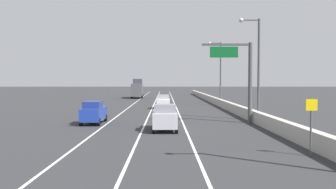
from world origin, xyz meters
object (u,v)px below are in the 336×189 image
object	(u,v)px
car_silver_2	(164,117)
speed_advisory_sign	(311,123)
car_blue_0	(94,112)
car_white_1	(163,102)
lamp_post_right_second	(256,62)
overhead_sign_gantry	(242,72)
box_truck	(137,89)
lamp_post_right_third	(219,69)

from	to	relation	value
car_silver_2	speed_advisory_sign	bearing A→B (deg)	-51.07
speed_advisory_sign	car_blue_0	size ratio (longest dim) A/B	0.68
speed_advisory_sign	car_white_1	distance (m)	32.13
car_blue_0	car_white_1	size ratio (longest dim) A/B	1.00
lamp_post_right_second	car_silver_2	size ratio (longest dim) A/B	2.33
car_white_1	car_blue_0	bearing A→B (deg)	-110.29
overhead_sign_gantry	car_blue_0	bearing A→B (deg)	-178.67
speed_advisory_sign	car_silver_2	world-z (taller)	speed_advisory_sign
speed_advisory_sign	car_white_1	world-z (taller)	speed_advisory_sign
speed_advisory_sign	car_white_1	bearing A→B (deg)	104.13
car_blue_0	box_truck	xyz separation A→B (m)	(0.30, 47.01, 0.96)
overhead_sign_gantry	car_blue_0	world-z (taller)	overhead_sign_gantry
lamp_post_right_third	car_white_1	distance (m)	12.03
overhead_sign_gantry	lamp_post_right_third	xyz separation A→B (m)	(1.49, 23.38, 1.11)
lamp_post_right_third	car_silver_2	distance (m)	29.84
car_silver_2	lamp_post_right_second	bearing A→B (deg)	37.65
speed_advisory_sign	car_blue_0	world-z (taller)	speed_advisory_sign
overhead_sign_gantry	lamp_post_right_second	distance (m)	3.18
car_blue_0	box_truck	world-z (taller)	box_truck
car_white_1	box_truck	xyz separation A→B (m)	(-6.06, 29.81, 1.02)
overhead_sign_gantry	lamp_post_right_third	distance (m)	23.45
car_white_1	overhead_sign_gantry	bearing A→B (deg)	-66.34
lamp_post_right_second	car_blue_0	world-z (taller)	lamp_post_right_second
lamp_post_right_third	box_truck	world-z (taller)	lamp_post_right_third
car_white_1	car_silver_2	size ratio (longest dim) A/B	1.01
speed_advisory_sign	lamp_post_right_second	bearing A→B (deg)	84.99
overhead_sign_gantry	box_truck	size ratio (longest dim) A/B	0.95
overhead_sign_gantry	box_truck	xyz separation A→B (m)	(-13.46, 46.69, -2.73)
overhead_sign_gantry	car_silver_2	distance (m)	9.41
lamp_post_right_second	lamp_post_right_third	world-z (taller)	same
lamp_post_right_second	lamp_post_right_third	xyz separation A→B (m)	(-0.41, 21.08, 0.00)
car_white_1	lamp_post_right_second	bearing A→B (deg)	-57.51
car_white_1	box_truck	world-z (taller)	box_truck
lamp_post_right_second	box_truck	size ratio (longest dim) A/B	1.29
lamp_post_right_second	overhead_sign_gantry	bearing A→B (deg)	-129.50
car_white_1	speed_advisory_sign	bearing A→B (deg)	-75.87
box_truck	car_blue_0	bearing A→B (deg)	-90.37
speed_advisory_sign	lamp_post_right_third	bearing A→B (deg)	88.41
speed_advisory_sign	box_truck	world-z (taller)	box_truck
lamp_post_right_second	box_truck	bearing A→B (deg)	109.08
box_truck	lamp_post_right_second	bearing A→B (deg)	-70.92
lamp_post_right_second	car_silver_2	bearing A→B (deg)	-142.35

